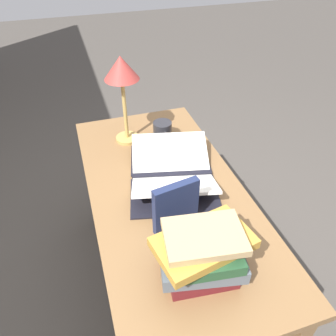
# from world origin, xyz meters

# --- Properties ---
(ground_plane) EXTENTS (12.00, 12.00, 0.00)m
(ground_plane) POSITION_xyz_m (0.00, 0.00, 0.00)
(ground_plane) COLOR #47423D
(reading_desk) EXTENTS (1.32, 0.63, 0.72)m
(reading_desk) POSITION_xyz_m (0.00, 0.00, 0.61)
(reading_desk) COLOR brown
(reading_desk) RESTS_ON ground_plane
(open_book) EXTENTS (0.55, 0.46, 0.09)m
(open_book) POSITION_xyz_m (0.08, -0.05, 0.75)
(open_book) COLOR black
(open_book) RESTS_ON reading_desk
(book_stack_tall) EXTENTS (0.22, 0.31, 0.20)m
(book_stack_tall) POSITION_xyz_m (-0.41, 0.02, 0.83)
(book_stack_tall) COLOR maroon
(book_stack_tall) RESTS_ON reading_desk
(book_standing_upright) EXTENTS (0.06, 0.17, 0.21)m
(book_standing_upright) POSITION_xyz_m (-0.20, 0.03, 0.83)
(book_standing_upright) COLOR #1E284C
(book_standing_upright) RESTS_ON reading_desk
(reading_lamp) EXTENTS (0.16, 0.16, 0.43)m
(reading_lamp) POSITION_xyz_m (0.43, 0.08, 1.07)
(reading_lamp) COLOR tan
(reading_lamp) RESTS_ON reading_desk
(coffee_mug) EXTENTS (0.12, 0.09, 0.10)m
(coffee_mug) POSITION_xyz_m (0.37, -0.09, 0.77)
(coffee_mug) COLOR #28282D
(coffee_mug) RESTS_ON reading_desk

